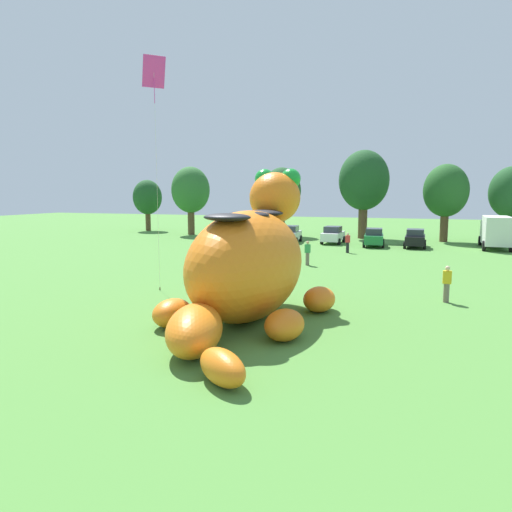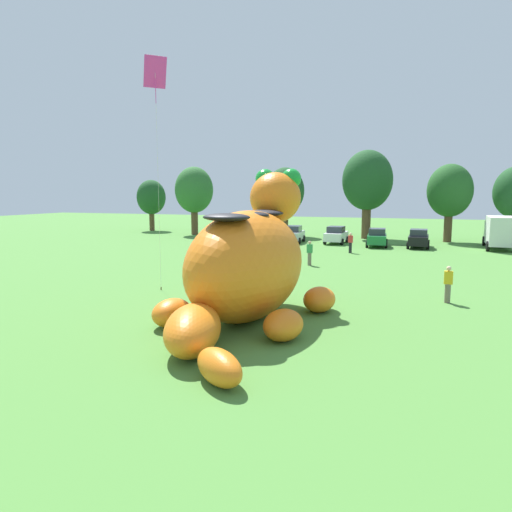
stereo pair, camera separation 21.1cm
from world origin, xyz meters
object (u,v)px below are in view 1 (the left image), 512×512
at_px(spectator_mid_field, 308,253).
at_px(spectator_wandering, 447,284).
at_px(giant_inflatable_creature, 248,264).
at_px(car_black, 415,238).
at_px(car_blue, 251,233).
at_px(spectator_near_inflatable, 252,243).
at_px(spectator_by_cars, 230,277).
at_px(tethered_flying_kite, 154,76).
at_px(car_silver, 290,234).
at_px(car_white, 333,235).
at_px(car_green, 374,237).
at_px(box_truck, 495,231).
at_px(spectator_far_side, 348,243).

height_order(spectator_mid_field, spectator_wandering, same).
height_order(giant_inflatable_creature, car_black, giant_inflatable_creature).
relative_size(car_black, spectator_mid_field, 2.42).
bearing_deg(car_blue, spectator_near_inflatable, -69.66).
xyz_separation_m(spectator_by_cars, tethered_flying_kite, (-3.77, -0.45, 9.87)).
bearing_deg(spectator_by_cars, car_blue, 107.17).
xyz_separation_m(spectator_mid_field, spectator_wandering, (8.55, -8.91, 0.00)).
xyz_separation_m(car_silver, spectator_near_inflatable, (-0.97, -8.95, -0.01)).
distance_m(giant_inflatable_creature, car_white, 29.48).
height_order(spectator_by_cars, spectator_wandering, same).
relative_size(car_silver, car_green, 1.00).
bearing_deg(car_white, car_blue, -172.88).
height_order(car_green, spectator_near_inflatable, car_green).
height_order(car_black, box_truck, box_truck).
bearing_deg(car_black, car_green, -175.93).
distance_m(spectator_by_cars, spectator_wandering, 10.31).
xyz_separation_m(spectator_by_cars, spectator_wandering, (10.21, 1.42, 0.00)).
xyz_separation_m(car_black, spectator_mid_field, (-7.08, -13.71, -0.01)).
relative_size(car_black, spectator_by_cars, 2.42).
distance_m(car_white, box_truck, 14.69).
height_order(box_truck, spectator_far_side, box_truck).
xyz_separation_m(car_black, box_truck, (6.85, 1.48, 0.74)).
distance_m(car_black, spectator_near_inflatable, 15.51).
height_order(car_black, spectator_far_side, car_black).
height_order(box_truck, spectator_by_cars, box_truck).
relative_size(car_white, spectator_by_cars, 2.43).
xyz_separation_m(car_blue, spectator_wandering, (17.67, -22.74, -0.01)).
height_order(giant_inflatable_creature, spectator_near_inflatable, giant_inflatable_creature).
bearing_deg(spectator_near_inflatable, spectator_far_side, 17.61).
distance_m(giant_inflatable_creature, spectator_far_side, 22.39).
bearing_deg(giant_inflatable_creature, tethered_flying_kite, 149.07).
relative_size(car_blue, tethered_flying_kite, 0.36).
height_order(car_black, spectator_near_inflatable, car_black).
xyz_separation_m(car_silver, spectator_by_cars, (3.35, -24.64, -0.01)).
xyz_separation_m(car_blue, tethered_flying_kite, (3.69, -24.60, 9.86)).
xyz_separation_m(car_blue, spectator_mid_field, (9.12, -13.82, -0.01)).
relative_size(car_white, spectator_near_inflatable, 2.43).
height_order(car_white, spectator_far_side, car_white).
bearing_deg(spectator_wandering, spectator_by_cars, -172.06).
distance_m(car_silver, car_white, 4.31).
bearing_deg(car_black, spectator_near_inflatable, -147.36).
bearing_deg(car_white, spectator_by_cars, -92.10).
distance_m(giant_inflatable_creature, spectator_near_inflatable, 21.07).
height_order(giant_inflatable_creature, car_blue, giant_inflatable_creature).
relative_size(car_silver, tethered_flying_kite, 0.36).
height_order(car_white, spectator_near_inflatable, car_white).
distance_m(car_green, spectator_mid_field, 13.87).
xyz_separation_m(giant_inflatable_creature, spectator_far_side, (0.87, 22.32, -1.39)).
bearing_deg(box_truck, car_white, -178.74).
bearing_deg(spectator_near_inflatable, car_black, 32.64).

